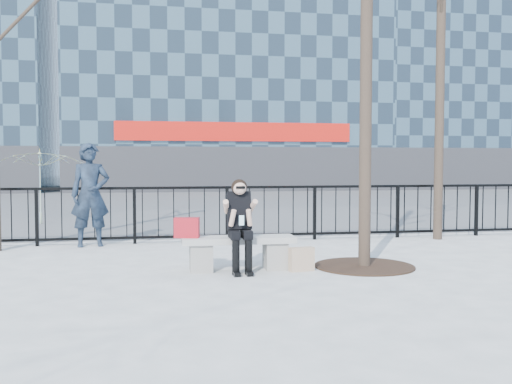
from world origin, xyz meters
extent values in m
plane|color=gray|center=(0.00, 0.00, 0.00)|extent=(120.00, 120.00, 0.00)
cube|color=#474747|center=(0.00, 15.00, 0.00)|extent=(60.00, 23.00, 0.01)
cube|color=black|center=(0.00, 3.00, 1.08)|extent=(14.00, 0.05, 0.05)
cube|color=black|center=(0.00, 3.00, 0.12)|extent=(14.00, 0.05, 0.05)
cube|color=#2D2D30|center=(3.00, 21.96, 1.20)|extent=(18.00, 0.08, 2.40)
cube|color=#B7130C|center=(3.00, 21.90, 3.20)|extent=(12.60, 0.12, 1.00)
cube|color=#45626E|center=(20.00, 27.00, 10.00)|extent=(16.00, 10.00, 20.00)
cylinder|color=black|center=(1.90, -0.10, 3.75)|extent=(0.18, 0.18, 7.50)
cylinder|color=black|center=(4.50, 2.60, 3.50)|extent=(0.18, 0.18, 7.00)
cylinder|color=black|center=(1.90, -0.10, 0.01)|extent=(1.50, 1.50, 0.02)
cube|color=slate|center=(-0.55, 0.00, 0.20)|extent=(0.32, 0.38, 0.40)
cube|color=slate|center=(0.55, 0.00, 0.20)|extent=(0.32, 0.38, 0.40)
cube|color=#999590|center=(0.00, 0.00, 0.45)|extent=(1.65, 0.46, 0.09)
cube|color=#AB151F|center=(-0.75, 0.02, 0.64)|extent=(0.38, 0.24, 0.29)
cube|color=tan|center=(0.89, -0.24, 0.17)|extent=(0.38, 0.20, 0.34)
imported|color=black|center=(-2.40, 2.80, 0.97)|extent=(0.79, 0.60, 1.94)
imported|color=yellow|center=(-4.08, 6.95, 0.96)|extent=(2.67, 2.70, 1.92)
camera|label=1|loc=(-1.18, -8.21, 1.58)|focal=40.00mm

